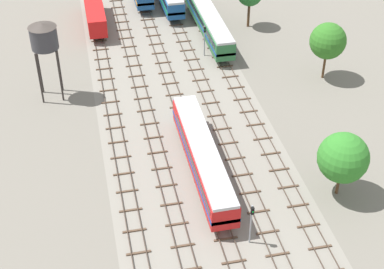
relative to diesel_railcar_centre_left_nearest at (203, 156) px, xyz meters
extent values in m
plane|color=slate|center=(0.00, 23.36, -2.60)|extent=(480.00, 480.00, 0.00)
cube|color=gray|center=(0.00, 23.36, -2.59)|extent=(21.24, 176.00, 0.01)
cube|color=#47382D|center=(-9.34, 24.36, -2.38)|extent=(0.07, 126.00, 0.15)
cube|color=#47382D|center=(-7.90, 24.36, -2.38)|extent=(0.07, 126.00, 0.15)
cube|color=brown|center=(-8.62, -10.14, -2.53)|extent=(2.40, 0.22, 0.14)
cube|color=brown|center=(-8.62, -7.14, -2.53)|extent=(2.40, 0.22, 0.14)
cube|color=brown|center=(-8.62, -4.14, -2.53)|extent=(2.40, 0.22, 0.14)
cube|color=brown|center=(-8.62, -1.14, -2.53)|extent=(2.40, 0.22, 0.14)
cube|color=brown|center=(-8.62, 1.86, -2.53)|extent=(2.40, 0.22, 0.14)
cube|color=brown|center=(-8.62, 4.86, -2.53)|extent=(2.40, 0.22, 0.14)
cube|color=brown|center=(-8.62, 7.86, -2.53)|extent=(2.40, 0.22, 0.14)
cube|color=brown|center=(-8.62, 10.86, -2.53)|extent=(2.40, 0.22, 0.14)
cube|color=brown|center=(-8.62, 13.86, -2.53)|extent=(2.40, 0.22, 0.14)
cube|color=brown|center=(-8.62, 16.86, -2.53)|extent=(2.40, 0.22, 0.14)
cube|color=brown|center=(-8.62, 19.86, -2.53)|extent=(2.40, 0.22, 0.14)
cube|color=brown|center=(-8.62, 22.86, -2.53)|extent=(2.40, 0.22, 0.14)
cube|color=brown|center=(-8.62, 25.86, -2.53)|extent=(2.40, 0.22, 0.14)
cube|color=brown|center=(-8.62, 28.86, -2.53)|extent=(2.40, 0.22, 0.14)
cube|color=brown|center=(-8.62, 31.86, -2.53)|extent=(2.40, 0.22, 0.14)
cube|color=brown|center=(-8.62, 34.86, -2.53)|extent=(2.40, 0.22, 0.14)
cube|color=brown|center=(-8.62, 37.86, -2.53)|extent=(2.40, 0.22, 0.14)
cube|color=brown|center=(-8.62, 40.86, -2.53)|extent=(2.40, 0.22, 0.14)
cube|color=brown|center=(-8.62, 43.86, -2.53)|extent=(2.40, 0.22, 0.14)
cube|color=brown|center=(-8.62, 46.86, -2.53)|extent=(2.40, 0.22, 0.14)
cube|color=brown|center=(-8.62, 49.86, -2.53)|extent=(2.40, 0.22, 0.14)
cube|color=#47382D|center=(-5.03, 24.36, -2.38)|extent=(0.07, 126.00, 0.15)
cube|color=#47382D|center=(-3.59, 24.36, -2.38)|extent=(0.07, 126.00, 0.15)
cube|color=brown|center=(-4.31, -13.14, -2.53)|extent=(2.40, 0.22, 0.14)
cube|color=brown|center=(-4.31, -10.14, -2.53)|extent=(2.40, 0.22, 0.14)
cube|color=brown|center=(-4.31, -7.14, -2.53)|extent=(2.40, 0.22, 0.14)
cube|color=brown|center=(-4.31, -4.14, -2.53)|extent=(2.40, 0.22, 0.14)
cube|color=brown|center=(-4.31, -1.14, -2.53)|extent=(2.40, 0.22, 0.14)
cube|color=brown|center=(-4.31, 1.86, -2.53)|extent=(2.40, 0.22, 0.14)
cube|color=brown|center=(-4.31, 4.86, -2.53)|extent=(2.40, 0.22, 0.14)
cube|color=brown|center=(-4.31, 7.86, -2.53)|extent=(2.40, 0.22, 0.14)
cube|color=brown|center=(-4.31, 10.86, -2.53)|extent=(2.40, 0.22, 0.14)
cube|color=brown|center=(-4.31, 13.86, -2.53)|extent=(2.40, 0.22, 0.14)
cube|color=brown|center=(-4.31, 16.86, -2.53)|extent=(2.40, 0.22, 0.14)
cube|color=brown|center=(-4.31, 19.86, -2.53)|extent=(2.40, 0.22, 0.14)
cube|color=brown|center=(-4.31, 22.86, -2.53)|extent=(2.40, 0.22, 0.14)
cube|color=brown|center=(-4.31, 25.86, -2.53)|extent=(2.40, 0.22, 0.14)
cube|color=brown|center=(-4.31, 28.86, -2.53)|extent=(2.40, 0.22, 0.14)
cube|color=brown|center=(-4.31, 31.86, -2.53)|extent=(2.40, 0.22, 0.14)
cube|color=brown|center=(-4.31, 34.86, -2.53)|extent=(2.40, 0.22, 0.14)
cube|color=brown|center=(-4.31, 37.86, -2.53)|extent=(2.40, 0.22, 0.14)
cube|color=brown|center=(-4.31, 40.86, -2.53)|extent=(2.40, 0.22, 0.14)
cube|color=brown|center=(-4.31, 43.86, -2.53)|extent=(2.40, 0.22, 0.14)
cube|color=brown|center=(-4.31, 46.86, -2.53)|extent=(2.40, 0.22, 0.14)
cube|color=brown|center=(-4.31, 49.86, -2.53)|extent=(2.40, 0.22, 0.14)
cube|color=#47382D|center=(-0.72, 24.36, -2.38)|extent=(0.07, 126.00, 0.15)
cube|color=#47382D|center=(0.72, 24.36, -2.38)|extent=(0.07, 126.00, 0.15)
cube|color=brown|center=(0.00, -13.14, -2.53)|extent=(2.40, 0.22, 0.14)
cube|color=brown|center=(0.00, -10.14, -2.53)|extent=(2.40, 0.22, 0.14)
cube|color=brown|center=(0.00, -7.14, -2.53)|extent=(2.40, 0.22, 0.14)
cube|color=brown|center=(0.00, -4.14, -2.53)|extent=(2.40, 0.22, 0.14)
cube|color=brown|center=(0.00, -1.14, -2.53)|extent=(2.40, 0.22, 0.14)
cube|color=brown|center=(0.00, 1.86, -2.53)|extent=(2.40, 0.22, 0.14)
cube|color=brown|center=(0.00, 4.86, -2.53)|extent=(2.40, 0.22, 0.14)
cube|color=brown|center=(0.00, 7.86, -2.53)|extent=(2.40, 0.22, 0.14)
cube|color=brown|center=(0.00, 10.86, -2.53)|extent=(2.40, 0.22, 0.14)
cube|color=brown|center=(0.00, 13.86, -2.53)|extent=(2.40, 0.22, 0.14)
cube|color=brown|center=(0.00, 16.86, -2.53)|extent=(2.40, 0.22, 0.14)
cube|color=brown|center=(0.00, 19.86, -2.53)|extent=(2.40, 0.22, 0.14)
cube|color=brown|center=(0.00, 22.86, -2.53)|extent=(2.40, 0.22, 0.14)
cube|color=brown|center=(0.00, 25.86, -2.53)|extent=(2.40, 0.22, 0.14)
cube|color=brown|center=(0.00, 28.86, -2.53)|extent=(2.40, 0.22, 0.14)
cube|color=brown|center=(0.00, 31.86, -2.53)|extent=(2.40, 0.22, 0.14)
cube|color=brown|center=(0.00, 34.86, -2.53)|extent=(2.40, 0.22, 0.14)
cube|color=brown|center=(0.00, 37.86, -2.53)|extent=(2.40, 0.22, 0.14)
cube|color=brown|center=(0.00, 40.86, -2.53)|extent=(2.40, 0.22, 0.14)
cube|color=brown|center=(0.00, 43.86, -2.53)|extent=(2.40, 0.22, 0.14)
cube|color=brown|center=(0.00, 46.86, -2.53)|extent=(2.40, 0.22, 0.14)
cube|color=#47382D|center=(3.59, 24.36, -2.38)|extent=(0.07, 126.00, 0.15)
cube|color=#47382D|center=(5.03, 24.36, -2.38)|extent=(0.07, 126.00, 0.15)
cube|color=brown|center=(4.31, -13.14, -2.53)|extent=(2.40, 0.22, 0.14)
cube|color=brown|center=(4.31, -10.14, -2.53)|extent=(2.40, 0.22, 0.14)
cube|color=brown|center=(4.31, -7.14, -2.53)|extent=(2.40, 0.22, 0.14)
cube|color=brown|center=(4.31, -4.14, -2.53)|extent=(2.40, 0.22, 0.14)
cube|color=brown|center=(4.31, -1.14, -2.53)|extent=(2.40, 0.22, 0.14)
cube|color=brown|center=(4.31, 1.86, -2.53)|extent=(2.40, 0.22, 0.14)
cube|color=brown|center=(4.31, 4.86, -2.53)|extent=(2.40, 0.22, 0.14)
cube|color=brown|center=(4.31, 7.86, -2.53)|extent=(2.40, 0.22, 0.14)
cube|color=brown|center=(4.31, 10.86, -2.53)|extent=(2.40, 0.22, 0.14)
cube|color=brown|center=(4.31, 13.86, -2.53)|extent=(2.40, 0.22, 0.14)
cube|color=brown|center=(4.31, 16.86, -2.53)|extent=(2.40, 0.22, 0.14)
cube|color=brown|center=(4.31, 19.86, -2.53)|extent=(2.40, 0.22, 0.14)
cube|color=brown|center=(4.31, 22.86, -2.53)|extent=(2.40, 0.22, 0.14)
cube|color=brown|center=(4.31, 25.86, -2.53)|extent=(2.40, 0.22, 0.14)
cube|color=brown|center=(4.31, 28.86, -2.53)|extent=(2.40, 0.22, 0.14)
cube|color=brown|center=(4.31, 31.86, -2.53)|extent=(2.40, 0.22, 0.14)
cube|color=brown|center=(4.31, 34.86, -2.53)|extent=(2.40, 0.22, 0.14)
cube|color=brown|center=(4.31, 37.86, -2.53)|extent=(2.40, 0.22, 0.14)
cube|color=brown|center=(4.31, 40.86, -2.53)|extent=(2.40, 0.22, 0.14)
cube|color=brown|center=(4.31, 43.86, -2.53)|extent=(2.40, 0.22, 0.14)
cube|color=brown|center=(4.31, 46.86, -2.53)|extent=(2.40, 0.22, 0.14)
cube|color=#47382D|center=(7.90, 24.36, -2.38)|extent=(0.07, 126.00, 0.15)
cube|color=#47382D|center=(9.34, 24.36, -2.38)|extent=(0.07, 126.00, 0.15)
cube|color=brown|center=(8.62, -13.14, -2.53)|extent=(2.40, 0.22, 0.14)
cube|color=brown|center=(8.62, -10.14, -2.53)|extent=(2.40, 0.22, 0.14)
cube|color=brown|center=(8.62, -7.14, -2.53)|extent=(2.40, 0.22, 0.14)
cube|color=brown|center=(8.62, -4.14, -2.53)|extent=(2.40, 0.22, 0.14)
cube|color=brown|center=(8.62, -1.14, -2.53)|extent=(2.40, 0.22, 0.14)
cube|color=brown|center=(8.62, 1.86, -2.53)|extent=(2.40, 0.22, 0.14)
cube|color=brown|center=(8.62, 4.86, -2.53)|extent=(2.40, 0.22, 0.14)
cube|color=brown|center=(8.62, 7.86, -2.53)|extent=(2.40, 0.22, 0.14)
cube|color=brown|center=(8.62, 10.86, -2.53)|extent=(2.40, 0.22, 0.14)
cube|color=brown|center=(8.62, 13.86, -2.53)|extent=(2.40, 0.22, 0.14)
cube|color=brown|center=(8.62, 16.86, -2.53)|extent=(2.40, 0.22, 0.14)
cube|color=brown|center=(8.62, 19.86, -2.53)|extent=(2.40, 0.22, 0.14)
cube|color=brown|center=(8.62, 22.86, -2.53)|extent=(2.40, 0.22, 0.14)
cube|color=brown|center=(8.62, 25.86, -2.53)|extent=(2.40, 0.22, 0.14)
cube|color=brown|center=(8.62, 28.86, -2.53)|extent=(2.40, 0.22, 0.14)
cube|color=brown|center=(8.62, 31.86, -2.53)|extent=(2.40, 0.22, 0.14)
cube|color=brown|center=(8.62, 34.86, -2.53)|extent=(2.40, 0.22, 0.14)
cube|color=brown|center=(8.62, 37.86, -2.53)|extent=(2.40, 0.22, 0.14)
cube|color=brown|center=(8.62, 40.86, -2.53)|extent=(2.40, 0.22, 0.14)
cube|color=brown|center=(8.62, 43.86, -2.53)|extent=(2.40, 0.22, 0.14)
cube|color=brown|center=(8.62, 46.86, -2.53)|extent=(2.40, 0.22, 0.14)
cube|color=red|center=(0.00, 0.01, -0.17)|extent=(2.90, 20.00, 2.60)
cube|color=#193F99|center=(0.00, 0.01, -0.43)|extent=(2.96, 20.00, 0.44)
cube|color=black|center=(0.00, -0.99, 0.48)|extent=(2.96, 16.80, 0.70)
cube|color=#B7B7BC|center=(0.00, 0.01, 1.31)|extent=(2.67, 20.00, 0.36)
cube|color=#193F99|center=(0.00, 10.26, -0.30)|extent=(2.67, 0.50, 2.34)
cylinder|color=black|center=(-0.72, 6.11, -1.89)|extent=(0.13, 0.84, 0.84)
cylinder|color=black|center=(0.72, 6.11, -1.89)|extent=(0.13, 0.84, 0.84)
cylinder|color=black|center=(-0.72, 7.91, -1.89)|extent=(0.13, 0.84, 0.84)
cylinder|color=black|center=(0.72, 7.91, -1.89)|extent=(0.13, 0.84, 0.84)
cube|color=black|center=(0.00, 7.01, -1.89)|extent=(1.68, 2.20, 0.24)
cylinder|color=black|center=(-0.72, -7.89, -1.89)|extent=(0.13, 0.84, 0.84)
cylinder|color=black|center=(0.72, -7.89, -1.89)|extent=(0.13, 0.84, 0.84)
cylinder|color=black|center=(-0.72, -6.09, -1.89)|extent=(0.13, 0.84, 0.84)
cylinder|color=black|center=(0.72, -6.09, -1.89)|extent=(0.13, 0.84, 0.84)
cube|color=black|center=(0.00, -6.99, -1.89)|extent=(1.68, 2.20, 0.24)
cube|color=#286638|center=(8.62, 33.45, -0.17)|extent=(2.90, 22.00, 2.60)
cube|color=#193F99|center=(8.62, 33.45, -0.43)|extent=(2.96, 22.00, 0.40)
cube|color=black|center=(8.62, 33.45, 0.48)|extent=(2.96, 20.24, 0.70)
cube|color=#B7B7BC|center=(8.62, 33.45, 1.31)|extent=(2.67, 22.00, 0.36)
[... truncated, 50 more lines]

